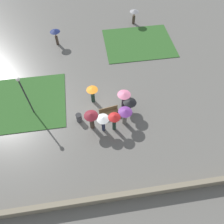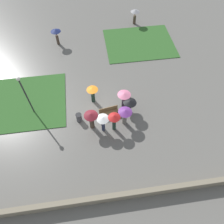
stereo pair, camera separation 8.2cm
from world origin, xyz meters
The scene contains 16 objects.
ground_plane centered at (0.00, 0.00, 0.00)m, with size 90.00×90.00×0.00m, color #66635E.
lawn_patch_near centered at (-6.99, 1.65, 0.03)m, with size 8.16×6.50×0.06m.
lawn_patch_far centered at (5.74, 8.76, 0.03)m, with size 7.83×6.21×0.06m.
parapet_wall centered at (0.00, -8.02, 0.44)m, with size 45.00×0.35×0.88m.
park_bench centered at (0.87, -0.81, 0.47)m, with size 1.74×0.69×0.90m.
lamp_post centered at (-5.72, 0.40, 2.80)m, with size 0.32×0.32×4.35m.
trash_bin centered at (-1.74, -1.08, 0.42)m, with size 0.52×0.52×0.83m.
crowd_person_pink centered at (2.33, -0.08, 1.29)m, with size 1.16×1.16×1.78m.
crowd_person_white centered at (0.23, -2.32, 1.40)m, with size 1.04×1.04×1.85m.
crowd_person_black centered at (2.67, -0.93, 1.38)m, with size 1.13×1.13×1.76m.
crowd_person_red centered at (1.13, -2.35, 1.48)m, with size 1.00×1.00×1.97m.
crowd_person_maroon centered at (-0.68, -1.90, 1.38)m, with size 1.15×1.15×1.93m.
crowd_person_purple centered at (2.10, -1.88, 1.36)m, with size 1.16×1.16×1.84m.
crowd_person_orange centered at (-0.33, 0.91, 1.30)m, with size 1.02×1.02×1.81m.
lone_walker_far_path centered at (-3.57, 9.93, 1.43)m, with size 1.11×1.11×1.88m.
lone_walker_mid_plaza centered at (5.94, 12.77, 1.27)m, with size 1.10×1.10×1.77m.
Camera 2 is at (-0.41, -11.96, 15.90)m, focal length 35.00 mm.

